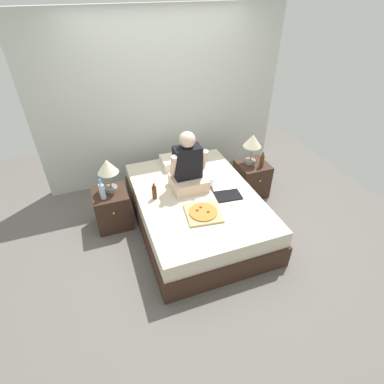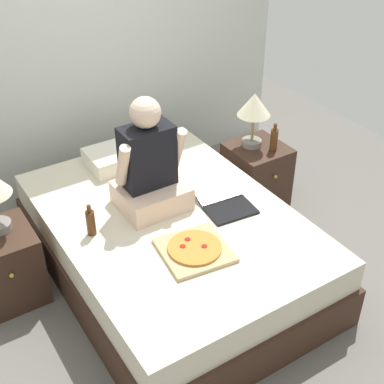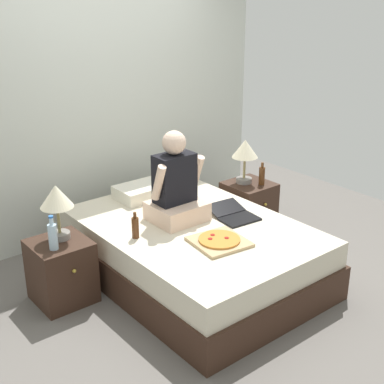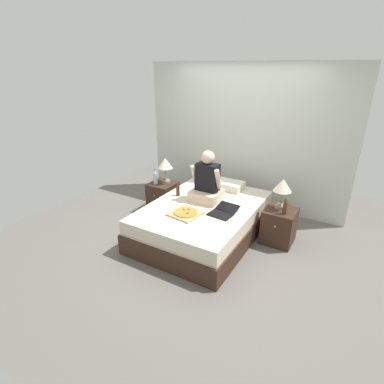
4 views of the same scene
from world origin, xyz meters
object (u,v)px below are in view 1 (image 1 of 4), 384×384
at_px(lamp_on_left_nightstand, 108,169).
at_px(person_seated, 188,168).
at_px(beer_bottle, 262,161).
at_px(pizza_box, 203,213).
at_px(water_bottle, 102,191).
at_px(beer_bottle_on_bed, 154,192).
at_px(lamp_on_right_nightstand, 253,143).
at_px(nightstand_right, 251,179).
at_px(laptop, 226,192).
at_px(bed, 196,209).
at_px(nightstand_left, 112,209).

relative_size(lamp_on_left_nightstand, person_seated, 0.58).
bearing_deg(beer_bottle, person_seated, -174.57).
bearing_deg(pizza_box, water_bottle, 146.36).
bearing_deg(beer_bottle_on_bed, person_seated, 10.34).
distance_m(lamp_on_left_nightstand, lamp_on_right_nightstand, 2.02).
height_order(nightstand_right, laptop, laptop).
distance_m(bed, lamp_on_right_nightstand, 1.26).
bearing_deg(bed, beer_bottle, 14.60).
bearing_deg(beer_bottle, lamp_on_right_nightstand, 123.69).
bearing_deg(person_seated, nightstand_left, 168.05).
bearing_deg(lamp_on_left_nightstand, beer_bottle_on_bed, -35.67).
bearing_deg(water_bottle, bed, -14.96).
bearing_deg(bed, nightstand_left, 159.52).
relative_size(water_bottle, laptop, 0.62).
relative_size(nightstand_left, laptop, 1.17).
bearing_deg(beer_bottle_on_bed, beer_bottle, 6.86).
bearing_deg(water_bottle, lamp_on_left_nightstand, 49.40).
bearing_deg(nightstand_right, beer_bottle, -54.99).
bearing_deg(person_seated, nightstand_right, 10.89).
bearing_deg(nightstand_right, nightstand_left, 180.00).
distance_m(bed, person_seated, 0.58).
height_order(bed, beer_bottle_on_bed, beer_bottle_on_bed).
height_order(bed, beer_bottle, beer_bottle).
height_order(lamp_on_right_nightstand, person_seated, person_seated).
distance_m(bed, laptop, 0.47).
xyz_separation_m(bed, beer_bottle_on_bed, (-0.52, 0.09, 0.35)).
bearing_deg(water_bottle, laptop, -15.63).
bearing_deg(water_bottle, pizza_box, -33.64).
bearing_deg(pizza_box, laptop, 33.30).
height_order(nightstand_left, beer_bottle, beer_bottle).
relative_size(nightstand_left, beer_bottle, 2.26).
xyz_separation_m(beer_bottle, beer_bottle_on_bed, (-1.64, -0.20, -0.02)).
height_order(lamp_on_left_nightstand, nightstand_right, lamp_on_left_nightstand).
xyz_separation_m(beer_bottle, laptop, (-0.75, -0.41, -0.09)).
distance_m(bed, beer_bottle, 1.21).
bearing_deg(bed, lamp_on_left_nightstand, 156.34).
bearing_deg(lamp_on_right_nightstand, beer_bottle_on_bed, -167.29).
relative_size(lamp_on_right_nightstand, beer_bottle, 1.96).
relative_size(beer_bottle, person_seated, 0.29).
height_order(nightstand_left, lamp_on_left_nightstand, lamp_on_left_nightstand).
relative_size(lamp_on_right_nightstand, beer_bottle_on_bed, 2.05).
xyz_separation_m(nightstand_left, pizza_box, (0.98, -0.79, 0.27)).
relative_size(bed, lamp_on_right_nightstand, 4.73).
bearing_deg(water_bottle, nightstand_left, 48.35).
height_order(nightstand_left, water_bottle, water_bottle).
bearing_deg(lamp_on_left_nightstand, water_bottle, -130.60).
height_order(lamp_on_right_nightstand, beer_bottle, lamp_on_right_nightstand).
bearing_deg(person_seated, water_bottle, 173.59).
distance_m(bed, pizza_box, 0.49).
bearing_deg(nightstand_right, laptop, -143.32).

